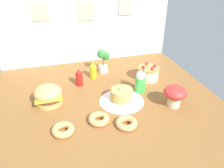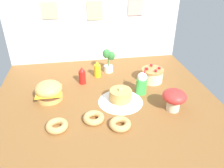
# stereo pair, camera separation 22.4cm
# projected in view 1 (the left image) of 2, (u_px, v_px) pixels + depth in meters

# --- Properties ---
(ground_plane) EXTENTS (2.23, 2.07, 0.02)m
(ground_plane) POSITION_uv_depth(u_px,v_px,m) (108.00, 102.00, 2.24)
(ground_plane) COLOR brown
(back_wall) EXTENTS (2.23, 0.04, 0.97)m
(back_wall) POSITION_uv_depth(u_px,v_px,m) (86.00, 25.00, 2.84)
(back_wall) COLOR silver
(back_wall) RESTS_ON ground_plane
(doily_mat) EXTENTS (0.44, 0.44, 0.00)m
(doily_mat) POSITION_uv_depth(u_px,v_px,m) (122.00, 101.00, 2.23)
(doily_mat) COLOR white
(doily_mat) RESTS_ON ground_plane
(burger) EXTENTS (0.27, 0.27, 0.19)m
(burger) POSITION_uv_depth(u_px,v_px,m) (48.00, 95.00, 2.16)
(burger) COLOR #DBA859
(burger) RESTS_ON ground_plane
(pancake_stack) EXTENTS (0.34, 0.34, 0.15)m
(pancake_stack) POSITION_uv_depth(u_px,v_px,m) (122.00, 96.00, 2.20)
(pancake_stack) COLOR white
(pancake_stack) RESTS_ON doily_mat
(layer_cake) EXTENTS (0.25, 0.25, 0.18)m
(layer_cake) POSITION_uv_depth(u_px,v_px,m) (148.00, 73.00, 2.59)
(layer_cake) COLOR beige
(layer_cake) RESTS_ON ground_plane
(ketchup_bottle) EXTENTS (0.08, 0.08, 0.20)m
(ketchup_bottle) POSITION_uv_depth(u_px,v_px,m) (79.00, 78.00, 2.46)
(ketchup_bottle) COLOR red
(ketchup_bottle) RESTS_ON ground_plane
(mustard_bottle) EXTENTS (0.08, 0.08, 0.20)m
(mustard_bottle) POSITION_uv_depth(u_px,v_px,m) (93.00, 70.00, 2.62)
(mustard_bottle) COLOR yellow
(mustard_bottle) RESTS_ON ground_plane
(cream_soda_cup) EXTENTS (0.11, 0.11, 0.30)m
(cream_soda_cup) POSITION_uv_depth(u_px,v_px,m) (140.00, 82.00, 2.33)
(cream_soda_cup) COLOR green
(cream_soda_cup) RESTS_ON ground_plane
(donut_pink_glaze) EXTENTS (0.19, 0.19, 0.06)m
(donut_pink_glaze) POSITION_uv_depth(u_px,v_px,m) (63.00, 130.00, 1.82)
(donut_pink_glaze) COLOR tan
(donut_pink_glaze) RESTS_ON ground_plane
(donut_chocolate) EXTENTS (0.19, 0.19, 0.06)m
(donut_chocolate) POSITION_uv_depth(u_px,v_px,m) (99.00, 119.00, 1.94)
(donut_chocolate) COLOR tan
(donut_chocolate) RESTS_ON ground_plane
(donut_vanilla) EXTENTS (0.19, 0.19, 0.06)m
(donut_vanilla) POSITION_uv_depth(u_px,v_px,m) (127.00, 123.00, 1.89)
(donut_vanilla) COLOR tan
(donut_vanilla) RESTS_ON ground_plane
(potted_plant) EXTENTS (0.15, 0.12, 0.31)m
(potted_plant) POSITION_uv_depth(u_px,v_px,m) (103.00, 60.00, 2.70)
(potted_plant) COLOR white
(potted_plant) RESTS_ON ground_plane
(mushroom_stool) EXTENTS (0.22, 0.22, 0.21)m
(mushroom_stool) POSITION_uv_depth(u_px,v_px,m) (175.00, 94.00, 2.10)
(mushroom_stool) COLOR beige
(mushroom_stool) RESTS_ON ground_plane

